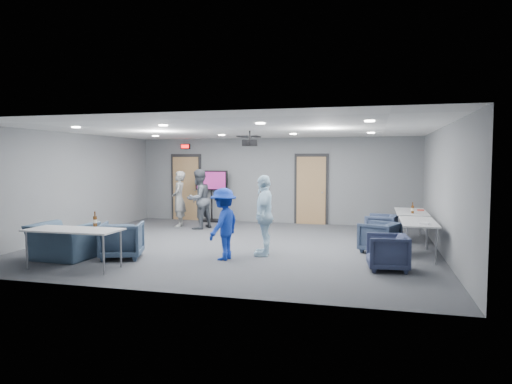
% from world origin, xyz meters
% --- Properties ---
extents(floor, '(9.00, 9.00, 0.00)m').
position_xyz_m(floor, '(0.00, 0.00, 0.00)').
color(floor, '#393B41').
rests_on(floor, ground).
extents(ceiling, '(9.00, 9.00, 0.00)m').
position_xyz_m(ceiling, '(0.00, 0.00, 2.70)').
color(ceiling, silver).
rests_on(ceiling, wall_back).
extents(wall_back, '(9.00, 0.02, 2.70)m').
position_xyz_m(wall_back, '(0.00, 4.00, 1.35)').
color(wall_back, slate).
rests_on(wall_back, floor).
extents(wall_front, '(9.00, 0.02, 2.70)m').
position_xyz_m(wall_front, '(0.00, -4.00, 1.35)').
color(wall_front, slate).
rests_on(wall_front, floor).
extents(wall_left, '(0.02, 8.00, 2.70)m').
position_xyz_m(wall_left, '(-4.50, 0.00, 1.35)').
color(wall_left, slate).
rests_on(wall_left, floor).
extents(wall_right, '(0.02, 8.00, 2.70)m').
position_xyz_m(wall_right, '(4.50, 0.00, 1.35)').
color(wall_right, slate).
rests_on(wall_right, floor).
extents(door_left, '(1.06, 0.17, 2.24)m').
position_xyz_m(door_left, '(-3.00, 3.95, 1.07)').
color(door_left, black).
rests_on(door_left, wall_back).
extents(door_right, '(1.06, 0.17, 2.24)m').
position_xyz_m(door_right, '(1.20, 3.95, 1.07)').
color(door_right, black).
rests_on(door_right, wall_back).
extents(exit_sign, '(0.32, 0.08, 0.16)m').
position_xyz_m(exit_sign, '(-3.00, 3.93, 2.45)').
color(exit_sign, black).
rests_on(exit_sign, wall_back).
extents(hvac_diffuser, '(0.60, 0.60, 0.03)m').
position_xyz_m(hvac_diffuser, '(-0.50, 2.80, 2.69)').
color(hvac_diffuser, black).
rests_on(hvac_diffuser, ceiling).
extents(downlights, '(6.18, 3.78, 0.02)m').
position_xyz_m(downlights, '(0.00, 0.00, 2.68)').
color(downlights, white).
rests_on(downlights, ceiling).
extents(person_a, '(0.55, 0.69, 1.66)m').
position_xyz_m(person_a, '(-2.57, 2.40, 0.83)').
color(person_a, gray).
rests_on(person_a, floor).
extents(person_b, '(0.93, 1.03, 1.73)m').
position_xyz_m(person_b, '(-1.83, 2.14, 0.87)').
color(person_b, '#4B525B').
rests_on(person_b, floor).
extents(person_c, '(0.54, 1.03, 1.69)m').
position_xyz_m(person_c, '(0.88, -0.99, 0.84)').
color(person_c, '#C6E9FF').
rests_on(person_c, floor).
extents(person_d, '(0.68, 1.01, 1.44)m').
position_xyz_m(person_d, '(0.19, -1.59, 0.72)').
color(person_d, '#1935A4').
rests_on(person_d, floor).
extents(chair_right_a, '(0.84, 0.82, 0.66)m').
position_xyz_m(chair_right_a, '(3.28, 1.44, 0.33)').
color(chair_right_a, '#37435F').
rests_on(chair_right_a, floor).
extents(chair_right_b, '(0.97, 0.96, 0.67)m').
position_xyz_m(chair_right_b, '(3.22, -0.10, 0.33)').
color(chair_right_b, '#323E56').
rests_on(chair_right_b, floor).
extents(chair_right_c, '(0.79, 0.77, 0.66)m').
position_xyz_m(chair_right_c, '(3.35, -1.69, 0.33)').
color(chair_right_c, '#313956').
rests_on(chair_right_c, floor).
extents(chair_front_a, '(1.02, 1.04, 0.74)m').
position_xyz_m(chair_front_a, '(-1.85, -2.00, 0.37)').
color(chair_front_a, '#384A62').
rests_on(chair_front_a, floor).
extents(chair_front_b, '(1.16, 1.03, 0.73)m').
position_xyz_m(chair_front_b, '(-2.94, -2.40, 0.36)').
color(chair_front_b, '#3E546B').
rests_on(chair_front_b, floor).
extents(table_right_a, '(0.73, 1.75, 0.73)m').
position_xyz_m(table_right_a, '(4.00, 1.65, 0.68)').
color(table_right_a, silver).
rests_on(table_right_a, floor).
extents(table_right_b, '(0.69, 1.66, 0.73)m').
position_xyz_m(table_right_b, '(4.00, -0.25, 0.68)').
color(table_right_b, silver).
rests_on(table_right_b, floor).
extents(table_front_left, '(1.75, 0.74, 0.73)m').
position_xyz_m(table_front_left, '(-2.24, -3.00, 0.68)').
color(table_front_left, silver).
rests_on(table_front_left, floor).
extents(bottle_front, '(0.08, 0.08, 0.29)m').
position_xyz_m(bottle_front, '(-2.06, -2.60, 0.84)').
color(bottle_front, '#4F2A0D').
rests_on(bottle_front, table_front_left).
extents(bottle_right, '(0.07, 0.07, 0.27)m').
position_xyz_m(bottle_right, '(3.99, 1.18, 0.83)').
color(bottle_right, '#4F2A0D').
rests_on(bottle_right, table_right_a).
extents(snack_box, '(0.16, 0.12, 0.04)m').
position_xyz_m(snack_box, '(4.23, 1.82, 0.75)').
color(snack_box, '#BB3E2E').
rests_on(snack_box, table_right_a).
extents(wrapper, '(0.22, 0.18, 0.04)m').
position_xyz_m(wrapper, '(4.08, -0.76, 0.75)').
color(wrapper, white).
rests_on(wrapper, table_right_b).
extents(tv_stand, '(1.08, 0.52, 1.66)m').
position_xyz_m(tv_stand, '(-2.02, 3.75, 0.94)').
color(tv_stand, black).
rests_on(tv_stand, floor).
extents(projector, '(0.42, 0.38, 0.36)m').
position_xyz_m(projector, '(0.22, 0.28, 2.40)').
color(projector, black).
rests_on(projector, ceiling).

